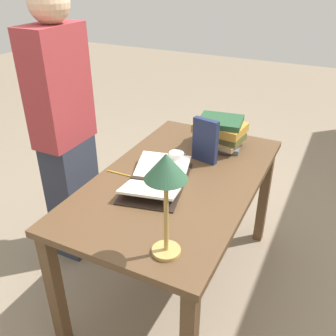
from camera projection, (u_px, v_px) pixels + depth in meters
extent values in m
plane|color=gray|center=(177.00, 281.00, 2.34)|extent=(12.00, 12.00, 0.00)
cube|color=brown|center=(178.00, 180.00, 1.98)|extent=(1.38, 0.80, 0.03)
cube|color=brown|center=(171.00, 173.00, 2.79)|extent=(0.06, 0.06, 0.72)
cube|color=brown|center=(56.00, 293.00, 1.80)|extent=(0.06, 0.06, 0.72)
cube|color=brown|center=(264.00, 196.00, 2.53)|extent=(0.06, 0.06, 0.72)
cube|color=black|center=(157.00, 181.00, 1.91)|extent=(0.08, 0.28, 0.02)
cube|color=black|center=(163.00, 171.00, 2.02)|extent=(0.28, 0.33, 0.01)
cube|color=black|center=(150.00, 195.00, 1.81)|extent=(0.28, 0.33, 0.01)
cube|color=silver|center=(162.00, 167.00, 2.00)|extent=(0.26, 0.31, 0.06)
cube|color=silver|center=(150.00, 189.00, 1.81)|extent=(0.26, 0.31, 0.06)
cube|color=slate|center=(219.00, 144.00, 2.29)|extent=(0.24, 0.29, 0.03)
cube|color=tan|center=(219.00, 140.00, 2.28)|extent=(0.24, 0.28, 0.03)
cube|color=brown|center=(220.00, 135.00, 2.26)|extent=(0.20, 0.31, 0.04)
cube|color=#BC8933|center=(220.00, 127.00, 2.23)|extent=(0.23, 0.30, 0.05)
cube|color=#234C2D|center=(221.00, 121.00, 2.21)|extent=(0.25, 0.28, 0.03)
cube|color=#1E284C|center=(205.00, 141.00, 2.07)|extent=(0.06, 0.15, 0.25)
cylinder|color=tan|center=(166.00, 251.00, 1.46)|extent=(0.11, 0.11, 0.02)
cylinder|color=tan|center=(166.00, 216.00, 1.38)|extent=(0.02, 0.02, 0.32)
cone|color=#285138|center=(166.00, 166.00, 1.28)|extent=(0.16, 0.16, 0.10)
cylinder|color=white|center=(176.00, 159.00, 2.06)|extent=(0.08, 0.08, 0.08)
torus|color=white|center=(183.00, 157.00, 2.09)|extent=(0.05, 0.03, 0.05)
cylinder|color=gold|center=(119.00, 173.00, 2.00)|extent=(0.01, 0.15, 0.01)
cube|color=#2D3342|center=(74.00, 197.00, 2.45)|extent=(0.31, 0.20, 0.80)
cube|color=#9E3338|center=(58.00, 87.00, 2.09)|extent=(0.36, 0.20, 0.67)
sphere|color=beige|center=(49.00, 2.00, 1.87)|extent=(0.21, 0.21, 0.21)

